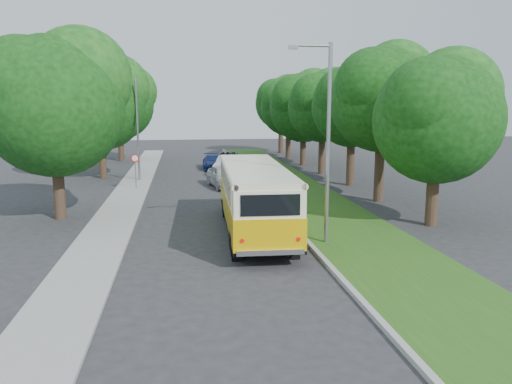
{
  "coord_description": "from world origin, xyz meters",
  "views": [
    {
      "loc": [
        -1.39,
        -21.52,
        5.67
      ],
      "look_at": [
        2.06,
        1.82,
        1.5
      ],
      "focal_mm": 35.0,
      "sensor_mm": 36.0,
      "label": 1
    }
  ],
  "objects": [
    {
      "name": "lamppost_far",
      "position": [
        -4.7,
        16.0,
        4.12
      ],
      "size": [
        1.71,
        0.16,
        7.5
      ],
      "color": "gray",
      "rests_on": "ground"
    },
    {
      "name": "treeline",
      "position": [
        3.15,
        17.99,
        5.93
      ],
      "size": [
        24.27,
        41.91,
        9.46
      ],
      "color": "#332319",
      "rests_on": "ground"
    },
    {
      "name": "curb",
      "position": [
        3.6,
        5.0,
        0.07
      ],
      "size": [
        0.2,
        70.0,
        0.15
      ],
      "primitive_type": "cube",
      "color": "gray",
      "rests_on": "ground"
    },
    {
      "name": "vintage_bus",
      "position": [
        1.7,
        -0.17,
        1.53
      ],
      "size": [
        3.03,
        10.42,
        3.07
      ],
      "primitive_type": null,
      "rotation": [
        0.0,
        0.0,
        -0.04
      ],
      "color": "#DFAF07",
      "rests_on": "ground"
    },
    {
      "name": "sidewalk",
      "position": [
        -4.8,
        5.0,
        0.06
      ],
      "size": [
        2.2,
        70.0,
        0.12
      ],
      "primitive_type": "cube",
      "color": "gray",
      "rests_on": "ground"
    },
    {
      "name": "grass_verge",
      "position": [
        5.95,
        5.0,
        0.07
      ],
      "size": [
        4.5,
        70.0,
        0.13
      ],
      "primitive_type": "cube",
      "color": "#285416",
      "rests_on": "ground"
    },
    {
      "name": "ground",
      "position": [
        0.0,
        0.0,
        0.0
      ],
      "size": [
        120.0,
        120.0,
        0.0
      ],
      "primitive_type": "plane",
      "color": "#29292C",
      "rests_on": "ground"
    },
    {
      "name": "car_grey",
      "position": [
        2.8,
        25.41,
        0.63
      ],
      "size": [
        2.72,
        4.76,
        1.25
      ],
      "primitive_type": "imported",
      "rotation": [
        0.0,
        0.0,
        -0.15
      ],
      "color": "slate",
      "rests_on": "ground"
    },
    {
      "name": "lamppost_near",
      "position": [
        4.21,
        -2.5,
        4.37
      ],
      "size": [
        1.71,
        0.16,
        8.0
      ],
      "color": "gray",
      "rests_on": "ground"
    },
    {
      "name": "warning_sign",
      "position": [
        -4.5,
        11.98,
        1.71
      ],
      "size": [
        0.56,
        0.1,
        2.5
      ],
      "color": "gray",
      "rests_on": "ground"
    },
    {
      "name": "car_white",
      "position": [
        2.26,
        19.09,
        0.74
      ],
      "size": [
        2.86,
        4.73,
        1.47
      ],
      "primitive_type": "imported",
      "rotation": [
        0.0,
        0.0,
        -0.31
      ],
      "color": "silver",
      "rests_on": "ground"
    },
    {
      "name": "car_blue",
      "position": [
        1.22,
        22.47,
        0.62
      ],
      "size": [
        1.82,
        4.28,
        1.23
      ],
      "primitive_type": "imported",
      "rotation": [
        0.0,
        0.0,
        -0.02
      ],
      "color": "navy",
      "rests_on": "ground"
    },
    {
      "name": "car_silver",
      "position": [
        1.41,
        12.51,
        0.76
      ],
      "size": [
        2.52,
        4.7,
        1.52
      ],
      "primitive_type": "imported",
      "rotation": [
        0.0,
        0.0,
        0.17
      ],
      "color": "#BBBCC0",
      "rests_on": "ground"
    }
  ]
}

